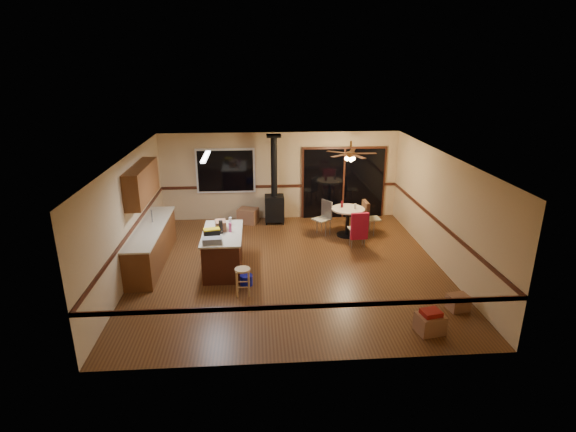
{
  "coord_description": "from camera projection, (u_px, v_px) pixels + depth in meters",
  "views": [
    {
      "loc": [
        -0.71,
        -9.45,
        4.52
      ],
      "look_at": [
        0.0,
        0.3,
        1.15
      ],
      "focal_mm": 28.0,
      "sensor_mm": 36.0,
      "label": 1
    }
  ],
  "objects": [
    {
      "name": "kitchen_island",
      "position": [
        223.0,
        251.0,
        10.19
      ],
      "size": [
        0.88,
        1.68,
        0.9
      ],
      "color": "#3D190F",
      "rests_on": "ground"
    },
    {
      "name": "bottle_pink",
      "position": [
        230.0,
        227.0,
        10.04
      ],
      "size": [
        0.09,
        0.09,
        0.21
      ],
      "primitive_type": "cylinder",
      "rotation": [
        0.0,
        0.0,
        -0.33
      ],
      "color": "#D84C8C",
      "rests_on": "kitchen_island"
    },
    {
      "name": "wall_right",
      "position": [
        442.0,
        210.0,
        10.25
      ],
      "size": [
        0.0,
        7.0,
        7.0
      ],
      "primitive_type": "plane",
      "rotation": [
        1.57,
        0.0,
        -1.57
      ],
      "color": "tan",
      "rests_on": "ground"
    },
    {
      "name": "toolbox_grey",
      "position": [
        212.0,
        241.0,
        9.42
      ],
      "size": [
        0.42,
        0.25,
        0.13
      ],
      "primitive_type": "cube",
      "rotation": [
        0.0,
        0.0,
        0.07
      ],
      "color": "slate",
      "rests_on": "kitchen_island"
    },
    {
      "name": "chair_rail",
      "position": [
        289.0,
        227.0,
        10.11
      ],
      "size": [
        7.0,
        7.0,
        0.08
      ],
      "primitive_type": null,
      "color": "#3C1A0F",
      "rests_on": "ground"
    },
    {
      "name": "ceiling_fan",
      "position": [
        350.0,
        156.0,
        11.61
      ],
      "size": [
        0.24,
        0.24,
        0.55
      ],
      "color": "brown",
      "rests_on": "ceiling"
    },
    {
      "name": "box_under_window",
      "position": [
        248.0,
        216.0,
        13.22
      ],
      "size": [
        0.67,
        0.6,
        0.44
      ],
      "primitive_type": "cube",
      "rotation": [
        0.0,
        0.0,
        -0.36
      ],
      "color": "brown",
      "rests_on": "floor"
    },
    {
      "name": "wall_back",
      "position": [
        280.0,
        176.0,
        13.31
      ],
      "size": [
        7.0,
        0.0,
        7.0
      ],
      "primitive_type": "plane",
      "rotation": [
        1.57,
        0.0,
        0.0
      ],
      "color": "tan",
      "rests_on": "ground"
    },
    {
      "name": "bottle_dark",
      "position": [
        221.0,
        227.0,
        9.96
      ],
      "size": [
        0.09,
        0.09,
        0.3
      ],
      "primitive_type": "cylinder",
      "rotation": [
        0.0,
        0.0,
        0.07
      ],
      "color": "black",
      "rests_on": "kitchen_island"
    },
    {
      "name": "wall_front",
      "position": [
        306.0,
        289.0,
        6.71
      ],
      "size": [
        7.0,
        0.0,
        7.0
      ],
      "primitive_type": "plane",
      "rotation": [
        -1.57,
        0.0,
        0.0
      ],
      "color": "tan",
      "rests_on": "ground"
    },
    {
      "name": "box_corner_b",
      "position": [
        458.0,
        303.0,
        8.6
      ],
      "size": [
        0.42,
        0.38,
        0.3
      ],
      "primitive_type": "cube",
      "rotation": [
        0.0,
        0.0,
        0.17
      ],
      "color": "brown",
      "rests_on": "floor"
    },
    {
      "name": "toolbox_black",
      "position": [
        212.0,
        234.0,
        9.7
      ],
      "size": [
        0.37,
        0.26,
        0.19
      ],
      "primitive_type": "cube",
      "rotation": [
        0.0,
        0.0,
        0.25
      ],
      "color": "black",
      "rests_on": "kitchen_island"
    },
    {
      "name": "lower_cabinets",
      "position": [
        152.0,
        245.0,
        10.55
      ],
      "size": [
        0.6,
        3.0,
        0.86
      ],
      "primitive_type": "cube",
      "color": "brown",
      "rests_on": "ground"
    },
    {
      "name": "countertop",
      "position": [
        150.0,
        227.0,
        10.4
      ],
      "size": [
        0.64,
        3.04,
        0.04
      ],
      "primitive_type": "cube",
      "color": "beige",
      "rests_on": "lower_cabinets"
    },
    {
      "name": "floor",
      "position": [
        289.0,
        267.0,
        10.44
      ],
      "size": [
        7.0,
        7.0,
        0.0
      ],
      "primitive_type": "plane",
      "color": "#543017",
      "rests_on": "ground"
    },
    {
      "name": "toolbox_yellow_lid",
      "position": [
        212.0,
        229.0,
        9.66
      ],
      "size": [
        0.38,
        0.26,
        0.03
      ],
      "primitive_type": "cube",
      "rotation": [
        0.0,
        0.0,
        0.25
      ],
      "color": "gold",
      "rests_on": "toolbox_black"
    },
    {
      "name": "bar_stool",
      "position": [
        243.0,
        282.0,
        9.12
      ],
      "size": [
        0.38,
        0.38,
        0.58
      ],
      "primitive_type": "cylinder",
      "rotation": [
        0.0,
        0.0,
        0.23
      ],
      "color": "tan",
      "rests_on": "floor"
    },
    {
      "name": "chair_near",
      "position": [
        359.0,
        226.0,
        11.31
      ],
      "size": [
        0.46,
        0.49,
        0.7
      ],
      "color": "tan",
      "rests_on": "ground"
    },
    {
      "name": "upper_cabinets",
      "position": [
        142.0,
        183.0,
        10.25
      ],
      "size": [
        0.35,
        2.0,
        0.8
      ],
      "primitive_type": "cube",
      "color": "brown",
      "rests_on": "ground"
    },
    {
      "name": "box_corner_a",
      "position": [
        430.0,
        323.0,
        7.87
      ],
      "size": [
        0.52,
        0.46,
        0.34
      ],
      "primitive_type": "cube",
      "rotation": [
        0.0,
        0.0,
        0.2
      ],
      "color": "brown",
      "rests_on": "floor"
    },
    {
      "name": "wood_stove",
      "position": [
        274.0,
        199.0,
        13.06
      ],
      "size": [
        0.55,
        0.5,
        2.52
      ],
      "color": "black",
      "rests_on": "ground"
    },
    {
      "name": "box_small_red",
      "position": [
        431.0,
        313.0,
        7.8
      ],
      "size": [
        0.37,
        0.33,
        0.09
      ],
      "primitive_type": "cube",
      "rotation": [
        0.0,
        0.0,
        0.2
      ],
      "color": "maroon",
      "rests_on": "box_corner_a"
    },
    {
      "name": "window",
      "position": [
        226.0,
        171.0,
        13.09
      ],
      "size": [
        1.72,
        0.1,
        1.32
      ],
      "primitive_type": "cube",
      "color": "black",
      "rests_on": "ground"
    },
    {
      "name": "bottle_white",
      "position": [
        230.0,
        221.0,
        10.46
      ],
      "size": [
        0.08,
        0.08,
        0.19
      ],
      "primitive_type": "cylinder",
      "rotation": [
        0.0,
        0.0,
        -0.27
      ],
      "color": "white",
      "rests_on": "kitchen_island"
    },
    {
      "name": "fluorescent_strip",
      "position": [
        206.0,
        157.0,
        9.76
      ],
      "size": [
        0.1,
        1.2,
        0.04
      ],
      "primitive_type": "cube",
      "color": "white",
      "rests_on": "ceiling"
    },
    {
      "name": "wall_left",
      "position": [
        129.0,
        218.0,
        9.77
      ],
      "size": [
        0.0,
        7.0,
        7.0
      ],
      "primitive_type": "plane",
      "rotation": [
        1.57,
        0.0,
        1.57
      ],
      "color": "tan",
      "rests_on": "ground"
    },
    {
      "name": "chair_left",
      "position": [
        324.0,
        214.0,
        12.25
      ],
      "size": [
        0.56,
        0.56,
        0.51
      ],
      "color": "tan",
      "rests_on": "ground"
    },
    {
      "name": "blue_bucket",
      "position": [
        246.0,
        280.0,
        9.57
      ],
      "size": [
        0.32,
        0.32,
        0.23
      ],
      "primitive_type": "cylinder",
      "rotation": [
        0.0,
        0.0,
        0.22
      ],
      "color": "#0D14BE",
      "rests_on": "floor"
    },
    {
      "name": "ceiling",
      "position": [
        289.0,
        157.0,
        9.59
      ],
      "size": [
        7.0,
        7.0,
        0.0
      ],
      "primitive_type": "plane",
      "rotation": [
        3.14,
        0.0,
        0.0
      ],
      "color": "silver",
      "rests_on": "ground"
    },
    {
      "name": "chair_right",
      "position": [
        366.0,
        214.0,
        12.21
      ],
      "size": [
        0.49,
        0.45,
        0.7
      ],
      "color": "tan",
      "rests_on": "ground"
    },
    {
      "name": "glass_cream",
      "position": [
        355.0,
        206.0,
        12.02
      ],
      "size": [
        0.07,
        0.07,
        0.14
      ],
      "primitive_type": "cylinder",
      "rotation": [
        0.0,
        0.0,
        0.11
      ],
      "color": "beige",
      "rests_on": "dining_table"
    },
    {
      "name": "glass_red",
      "position": [
        342.0,
        204.0,
        12.13
      ],
      "size": [
        0.08,
        0.08,
        0.18
      ],
      "primitive_type": "cylinder",
      "rotation": [
        0.0,
        0.0,
        -0.21
      ],
      "color": "#590C14",
      "rests_on": "dining_table"
    },
    {
      "name": "sliding_door",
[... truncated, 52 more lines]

